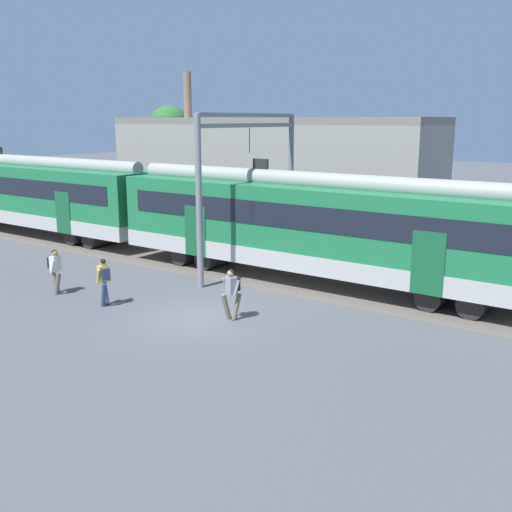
{
  "coord_description": "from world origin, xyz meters",
  "views": [
    {
      "loc": [
        12.19,
        -13.99,
        6.28
      ],
      "look_at": [
        0.33,
        2.7,
        1.6
      ],
      "focal_mm": 42.0,
      "sensor_mm": 36.0,
      "label": 1
    }
  ],
  "objects": [
    {
      "name": "catenary_gantry",
      "position": [
        -2.35,
        6.0,
        4.31
      ],
      "size": [
        0.24,
        6.64,
        6.53
      ],
      "color": "gray",
      "rests_on": "ground"
    },
    {
      "name": "pedestrian_white",
      "position": [
        -6.13,
        -0.93,
        0.99
      ],
      "size": [
        0.68,
        0.54,
        1.67
      ],
      "color": "#6B6051",
      "rests_on": "ground"
    },
    {
      "name": "pedestrian_yellow",
      "position": [
        -3.5,
        -0.89,
        0.99
      ],
      "size": [
        0.59,
        0.63,
        1.67
      ],
      "color": "navy",
      "rests_on": "ground"
    },
    {
      "name": "ground_plane",
      "position": [
        0.0,
        0.0,
        0.0
      ],
      "size": [
        160.0,
        160.0,
        0.0
      ],
      "primitive_type": "plane",
      "color": "#515156"
    },
    {
      "name": "background_building",
      "position": [
        -7.86,
        15.3,
        3.21
      ],
      "size": [
        20.23,
        5.0,
        9.2
      ],
      "color": "gray",
      "rests_on": "ground"
    },
    {
      "name": "pedestrian_grey",
      "position": [
        0.95,
        0.5,
        0.99
      ],
      "size": [
        0.65,
        0.58,
        1.67
      ],
      "color": "#6B6051",
      "rests_on": "ground"
    },
    {
      "name": "street_tree_left",
      "position": [
        -19.05,
        18.98,
        5.73
      ],
      "size": [
        3.04,
        3.04,
        7.31
      ],
      "color": "brown",
      "rests_on": "ground"
    },
    {
      "name": "track_bed",
      "position": [
        -10.09,
        6.0,
        0.01
      ],
      "size": [
        80.0,
        4.4,
        0.01
      ],
      "primitive_type": "cube",
      "color": "#605951",
      "rests_on": "ground"
    },
    {
      "name": "commuter_train",
      "position": [
        -7.61,
        6.0,
        2.25
      ],
      "size": [
        38.05,
        3.07,
        4.73
      ],
      "color": "#B7B7B2",
      "rests_on": "ground"
    }
  ]
}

